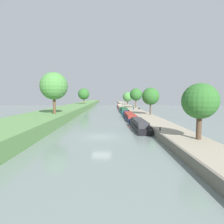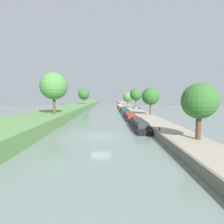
{
  "view_description": "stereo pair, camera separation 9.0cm",
  "coord_description": "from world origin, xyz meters",
  "px_view_note": "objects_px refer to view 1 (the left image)",
  "views": [
    {
      "loc": [
        1.09,
        -24.18,
        5.34
      ],
      "look_at": [
        1.77,
        26.06,
        1.0
      ],
      "focal_mm": 30.06,
      "sensor_mm": 36.0,
      "label": 1
    },
    {
      "loc": [
        1.18,
        -24.18,
        5.34
      ],
      "look_at": [
        1.77,
        26.06,
        1.0
      ],
      "focal_mm": 30.06,
      "sensor_mm": 36.0,
      "label": 2
    }
  ],
  "objects_px": {
    "narrowboat_black": "(139,125)",
    "narrowboat_teal": "(123,110)",
    "narrowboat_maroon": "(121,108)",
    "mooring_bollard_near": "(160,129)",
    "park_bench": "(139,108)",
    "person_walking": "(134,107)",
    "narrowboat_red": "(119,106)",
    "mooring_bollard_far": "(122,104)",
    "narrowboat_navy": "(129,116)"
  },
  "relations": [
    {
      "from": "narrowboat_black",
      "to": "narrowboat_teal",
      "type": "distance_m",
      "value": 32.08
    },
    {
      "from": "narrowboat_maroon",
      "to": "mooring_bollard_near",
      "type": "distance_m",
      "value": 52.36
    },
    {
      "from": "narrowboat_maroon",
      "to": "narrowboat_black",
      "type": "bearing_deg",
      "value": -89.83
    },
    {
      "from": "narrowboat_teal",
      "to": "park_bench",
      "type": "height_order",
      "value": "narrowboat_teal"
    },
    {
      "from": "park_bench",
      "to": "mooring_bollard_near",
      "type": "bearing_deg",
      "value": -95.2
    },
    {
      "from": "narrowboat_maroon",
      "to": "person_walking",
      "type": "bearing_deg",
      "value": -77.75
    },
    {
      "from": "narrowboat_red",
      "to": "person_walking",
      "type": "xyz_separation_m",
      "value": [
        3.15,
        -28.54,
        1.22
      ]
    },
    {
      "from": "person_walking",
      "to": "mooring_bollard_far",
      "type": "relative_size",
      "value": 3.69
    },
    {
      "from": "narrowboat_teal",
      "to": "narrowboat_red",
      "type": "bearing_deg",
      "value": 89.83
    },
    {
      "from": "mooring_bollard_far",
      "to": "park_bench",
      "type": "distance_m",
      "value": 32.83
    },
    {
      "from": "narrowboat_navy",
      "to": "mooring_bollard_far",
      "type": "bearing_deg",
      "value": 87.96
    },
    {
      "from": "narrowboat_red",
      "to": "park_bench",
      "type": "bearing_deg",
      "value": -78.98
    },
    {
      "from": "mooring_bollard_far",
      "to": "park_bench",
      "type": "bearing_deg",
      "value": -83.82
    },
    {
      "from": "park_bench",
      "to": "narrowboat_black",
      "type": "bearing_deg",
      "value": -99.24
    },
    {
      "from": "person_walking",
      "to": "narrowboat_maroon",
      "type": "bearing_deg",
      "value": 102.25
    },
    {
      "from": "mooring_bollard_near",
      "to": "park_bench",
      "type": "distance_m",
      "value": 38.98
    },
    {
      "from": "narrowboat_red",
      "to": "narrowboat_navy",
      "type": "bearing_deg",
      "value": -90.06
    },
    {
      "from": "narrowboat_black",
      "to": "park_bench",
      "type": "bearing_deg",
      "value": 80.76
    },
    {
      "from": "narrowboat_red",
      "to": "mooring_bollard_far",
      "type": "relative_size",
      "value": 27.76
    },
    {
      "from": "narrowboat_black",
      "to": "narrowboat_maroon",
      "type": "relative_size",
      "value": 1.05
    },
    {
      "from": "narrowboat_black",
      "to": "person_walking",
      "type": "xyz_separation_m",
      "value": [
        3.12,
        30.72,
        1.12
      ]
    },
    {
      "from": "narrowboat_teal",
      "to": "person_walking",
      "type": "height_order",
      "value": "person_walking"
    },
    {
      "from": "narrowboat_navy",
      "to": "narrowboat_maroon",
      "type": "xyz_separation_m",
      "value": [
        -0.06,
        30.95,
        0.04
      ]
    },
    {
      "from": "narrowboat_teal",
      "to": "park_bench",
      "type": "bearing_deg",
      "value": 1.23
    },
    {
      "from": "mooring_bollard_far",
      "to": "narrowboat_red",
      "type": "bearing_deg",
      "value": -107.34
    },
    {
      "from": "narrowboat_black",
      "to": "narrowboat_navy",
      "type": "height_order",
      "value": "narrowboat_black"
    },
    {
      "from": "person_walking",
      "to": "mooring_bollard_near",
      "type": "relative_size",
      "value": 3.69
    },
    {
      "from": "mooring_bollard_far",
      "to": "person_walking",
      "type": "bearing_deg",
      "value": -87.64
    },
    {
      "from": "narrowboat_black",
      "to": "person_walking",
      "type": "relative_size",
      "value": 7.12
    },
    {
      "from": "narrowboat_teal",
      "to": "mooring_bollard_far",
      "type": "bearing_deg",
      "value": 86.82
    },
    {
      "from": "narrowboat_maroon",
      "to": "park_bench",
      "type": "relative_size",
      "value": 7.54
    },
    {
      "from": "narrowboat_navy",
      "to": "narrowboat_red",
      "type": "height_order",
      "value": "narrowboat_red"
    },
    {
      "from": "narrowboat_navy",
      "to": "mooring_bollard_near",
      "type": "distance_m",
      "value": 21.46
    },
    {
      "from": "narrowboat_black",
      "to": "narrowboat_teal",
      "type": "bearing_deg",
      "value": 90.2
    },
    {
      "from": "mooring_bollard_far",
      "to": "mooring_bollard_near",
      "type": "bearing_deg",
      "value": -90.0
    },
    {
      "from": "narrowboat_red",
      "to": "mooring_bollard_far",
      "type": "xyz_separation_m",
      "value": [
        1.74,
        5.57,
        0.57
      ]
    },
    {
      "from": "person_walking",
      "to": "narrowboat_red",
      "type": "bearing_deg",
      "value": 96.29
    },
    {
      "from": "narrowboat_navy",
      "to": "mooring_bollard_near",
      "type": "relative_size",
      "value": 36.76
    },
    {
      "from": "narrowboat_maroon",
      "to": "mooring_bollard_near",
      "type": "xyz_separation_m",
      "value": [
        1.85,
        -52.33,
        0.53
      ]
    },
    {
      "from": "narrowboat_black",
      "to": "park_bench",
      "type": "xyz_separation_m",
      "value": [
        5.24,
        32.19,
        0.6
      ]
    },
    {
      "from": "narrowboat_red",
      "to": "mooring_bollard_near",
      "type": "distance_m",
      "value": 65.92
    },
    {
      "from": "narrowboat_maroon",
      "to": "mooring_bollard_near",
      "type": "height_order",
      "value": "narrowboat_maroon"
    },
    {
      "from": "mooring_bollard_near",
      "to": "park_bench",
      "type": "bearing_deg",
      "value": 84.8
    },
    {
      "from": "person_walking",
      "to": "mooring_bollard_far",
      "type": "height_order",
      "value": "person_walking"
    },
    {
      "from": "narrowboat_teal",
      "to": "narrowboat_maroon",
      "type": "distance_m",
      "value": 13.62
    },
    {
      "from": "park_bench",
      "to": "narrowboat_navy",
      "type": "bearing_deg",
      "value": -106.94
    },
    {
      "from": "person_walking",
      "to": "park_bench",
      "type": "xyz_separation_m",
      "value": [
        2.12,
        1.48,
        -0.53
      ]
    },
    {
      "from": "narrowboat_maroon",
      "to": "park_bench",
      "type": "height_order",
      "value": "narrowboat_maroon"
    },
    {
      "from": "narrowboat_red",
      "to": "narrowboat_teal",
      "type": "bearing_deg",
      "value": -90.17
    },
    {
      "from": "mooring_bollard_far",
      "to": "park_bench",
      "type": "xyz_separation_m",
      "value": [
        3.53,
        -32.63,
        0.12
      ]
    }
  ]
}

